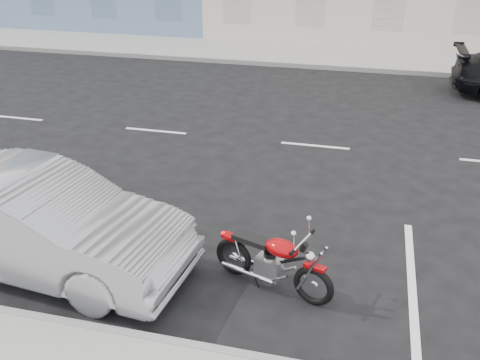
# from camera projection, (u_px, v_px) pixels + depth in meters

# --- Properties ---
(ground) EXTENTS (120.00, 120.00, 0.00)m
(ground) POSITION_uv_depth(u_px,v_px,m) (403.00, 154.00, 12.09)
(ground) COLOR black
(ground) RESTS_ON ground
(sidewalk_far) EXTENTS (80.00, 3.40, 0.15)m
(sidewalk_far) POSITION_uv_depth(u_px,v_px,m) (265.00, 53.00, 20.70)
(sidewalk_far) COLOR gray
(sidewalk_far) RESTS_ON ground
(curb_near) EXTENTS (80.00, 0.12, 0.16)m
(curb_near) POSITION_uv_depth(u_px,v_px,m) (25.00, 318.00, 7.05)
(curb_near) COLOR gray
(curb_near) RESTS_ON ground
(curb_far) EXTENTS (80.00, 0.12, 0.16)m
(curb_far) POSITION_uv_depth(u_px,v_px,m) (255.00, 63.00, 19.22)
(curb_far) COLOR gray
(curb_far) RESTS_ON ground
(motorcycle) EXTENTS (1.84, 0.84, 0.96)m
(motorcycle) POSITION_uv_depth(u_px,v_px,m) (316.00, 278.00, 7.24)
(motorcycle) COLOR black
(motorcycle) RESTS_ON ground
(sedan_silver) EXTENTS (4.81, 2.09, 1.54)m
(sedan_silver) POSITION_uv_depth(u_px,v_px,m) (38.00, 223.00, 7.90)
(sedan_silver) COLOR #95979C
(sedan_silver) RESTS_ON ground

